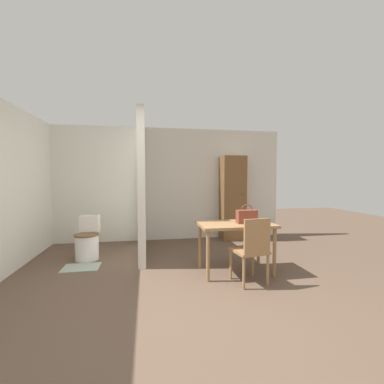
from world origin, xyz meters
The scene contains 10 objects.
ground_plane centered at (0.00, 0.00, 0.00)m, with size 16.00×16.00×0.00m, color brown.
wall_back centered at (0.00, 3.33, 1.25)m, with size 5.56×0.12×2.50m.
wall_left centered at (-2.34, 1.64, 1.25)m, with size 0.12×4.27×2.50m.
partition_wall centered at (-0.41, 2.36, 1.25)m, with size 0.12×1.82×2.50m.
dining_table centered at (0.96, 1.08, 0.64)m, with size 1.09×0.65×0.74m.
wooden_chair centered at (1.02, 0.63, 0.48)m, with size 0.47×0.47×0.89m.
toilet centered at (-1.34, 2.15, 0.30)m, with size 0.41×0.55×0.72m.
handbag centered at (1.12, 1.06, 0.84)m, with size 0.29×0.13×0.28m.
wooden_cabinet centered at (1.59, 3.04, 0.94)m, with size 0.52×0.45×1.88m.
bath_mat centered at (-1.34, 1.67, 0.01)m, with size 0.55×0.39×0.01m.
Camera 1 is at (-0.33, -2.49, 1.41)m, focal length 24.00 mm.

